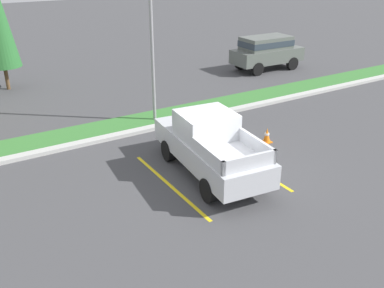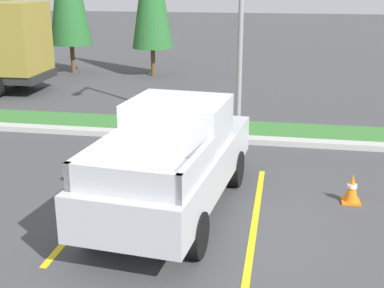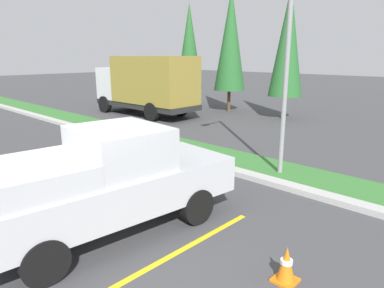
% 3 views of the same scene
% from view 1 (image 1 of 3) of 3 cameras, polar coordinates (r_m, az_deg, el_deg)
% --- Properties ---
extents(ground_plane, '(120.00, 120.00, 0.00)m').
position_cam_1_polar(ground_plane, '(14.21, 3.18, -4.74)').
color(ground_plane, '#424244').
extents(parking_line_near, '(0.12, 4.80, 0.01)m').
position_cam_1_polar(parking_line_near, '(13.87, -3.00, -5.49)').
color(parking_line_near, yellow).
rests_on(parking_line_near, ground).
extents(parking_line_far, '(0.12, 4.80, 0.01)m').
position_cam_1_polar(parking_line_far, '(15.40, 7.16, -2.46)').
color(parking_line_far, yellow).
rests_on(parking_line_far, ground).
extents(curb_strip, '(56.00, 0.40, 0.15)m').
position_cam_1_polar(curb_strip, '(18.10, -5.82, 2.05)').
color(curb_strip, '#B2B2AD').
rests_on(curb_strip, ground).
extents(grass_median, '(56.00, 1.80, 0.06)m').
position_cam_1_polar(grass_median, '(19.04, -7.28, 2.99)').
color(grass_median, '#387533').
rests_on(grass_median, ground).
extents(pickup_truck_main, '(2.41, 5.39, 2.10)m').
position_cam_1_polar(pickup_truck_main, '(14.16, 2.33, -0.12)').
color(pickup_truck_main, black).
rests_on(pickup_truck_main, ground).
extents(suv_distant, '(4.64, 2.04, 2.10)m').
position_cam_1_polar(suv_distant, '(27.80, 9.94, 12.22)').
color(suv_distant, black).
rests_on(suv_distant, ground).
extents(street_light, '(0.24, 1.49, 7.33)m').
position_cam_1_polar(street_light, '(17.97, -5.25, 15.67)').
color(street_light, gray).
rests_on(street_light, ground).
extents(traffic_cone, '(0.36, 0.36, 0.60)m').
position_cam_1_polar(traffic_cone, '(17.04, 9.97, 1.13)').
color(traffic_cone, orange).
rests_on(traffic_cone, ground).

